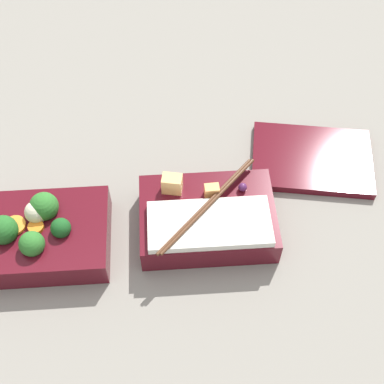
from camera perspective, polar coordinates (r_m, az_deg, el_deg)
name	(u,v)px	position (r m, az deg, el deg)	size (l,w,h in m)	color
ground_plane	(126,231)	(0.83, -7.05, -4.17)	(3.00, 3.00, 0.00)	gray
bento_tray_vegetable	(39,234)	(0.82, -16.03, -4.38)	(0.20, 0.14, 0.08)	#510F19
bento_tray_rice	(207,218)	(0.80, 1.63, -2.75)	(0.20, 0.16, 0.08)	#510F19
bento_lid	(312,159)	(0.92, 12.65, 3.44)	(0.20, 0.14, 0.01)	#510F19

